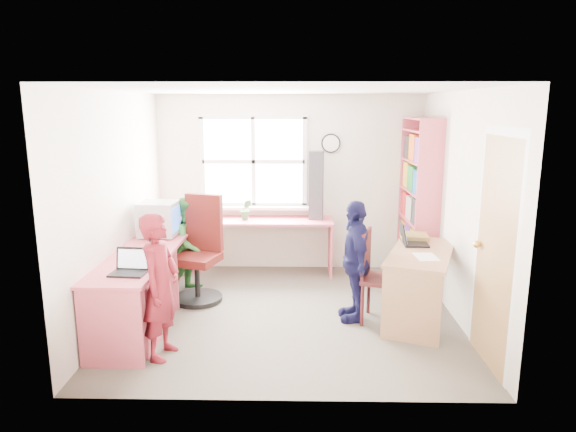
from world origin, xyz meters
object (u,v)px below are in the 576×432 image
object	(u,v)px
person_navy	(355,261)
laptop_left	(130,267)
crt_monitor	(159,219)
bookshelf	(418,205)
wooden_chair	(377,273)
potted_plant	(246,210)
laptop_right	(410,238)
cd_tower	(316,185)
right_desk	(420,270)
person_green	(191,244)
swivel_chair	(200,255)
person_red	(160,287)
l_desk	(161,282)

from	to	relation	value
person_navy	laptop_left	bearing A→B (deg)	-74.35
crt_monitor	person_navy	world-z (taller)	person_navy
bookshelf	wooden_chair	world-z (taller)	bookshelf
laptop_left	potted_plant	world-z (taller)	potted_plant
laptop_right	laptop_left	bearing A→B (deg)	113.24
cd_tower	bookshelf	bearing A→B (deg)	-5.09
wooden_chair	right_desk	bearing A→B (deg)	26.08
laptop_right	person_navy	world-z (taller)	person_navy
bookshelf	laptop_right	xyz separation A→B (m)	(-0.30, -0.97, -0.19)
bookshelf	person_green	distance (m)	2.92
bookshelf	crt_monitor	bearing A→B (deg)	-167.41
laptop_left	laptop_right	distance (m)	2.96
swivel_chair	laptop_left	size ratio (longest dim) A/B	3.66
person_green	laptop_left	bearing A→B (deg)	-161.41
laptop_left	person_red	world-z (taller)	person_red
wooden_chair	laptop_left	bearing A→B (deg)	-145.51
potted_plant	person_red	size ratio (longest dim) A/B	0.21
bookshelf	cd_tower	world-z (taller)	bookshelf
right_desk	swivel_chair	world-z (taller)	swivel_chair
l_desk	person_navy	world-z (taller)	person_navy
crt_monitor	person_red	distance (m)	1.54
laptop_right	bookshelf	bearing A→B (deg)	-15.22
right_desk	person_navy	distance (m)	0.70
person_green	right_desk	bearing A→B (deg)	-80.83
person_red	person_green	distance (m)	1.71
bookshelf	person_navy	world-z (taller)	bookshelf
laptop_right	cd_tower	bearing A→B (deg)	40.74
right_desk	wooden_chair	distance (m)	0.48
potted_plant	person_red	world-z (taller)	person_red
laptop_left	cd_tower	distance (m)	2.94
wooden_chair	potted_plant	xyz separation A→B (m)	(-1.52, 1.55, 0.36)
l_desk	bookshelf	world-z (taller)	bookshelf
swivel_chair	laptop_right	distance (m)	2.41
crt_monitor	potted_plant	bearing A→B (deg)	48.19
bookshelf	potted_plant	distance (m)	2.25
wooden_chair	cd_tower	size ratio (longest dim) A/B	1.07
bookshelf	person_green	world-z (taller)	bookshelf
bookshelf	laptop_right	distance (m)	1.03
person_green	person_navy	world-z (taller)	person_navy
swivel_chair	wooden_chair	size ratio (longest dim) A/B	1.26
right_desk	laptop_left	size ratio (longest dim) A/B	4.25
person_green	cd_tower	bearing A→B (deg)	-37.98
bookshelf	wooden_chair	xyz separation A→B (m)	(-0.71, -1.34, -0.47)
right_desk	person_navy	world-z (taller)	person_navy
crt_monitor	person_green	size ratio (longest dim) A/B	0.37
potted_plant	person_navy	distance (m)	1.99
swivel_chair	laptop_left	world-z (taller)	swivel_chair
l_desk	right_desk	size ratio (longest dim) A/B	2.07
swivel_chair	potted_plant	distance (m)	1.10
crt_monitor	cd_tower	size ratio (longest dim) A/B	0.48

